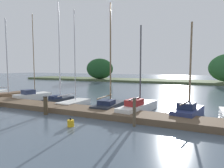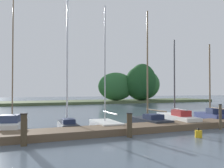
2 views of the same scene
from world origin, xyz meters
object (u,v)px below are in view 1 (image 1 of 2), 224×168
(sailboat_5, at_px, (110,104))
(sailboat_1, at_px, (7,95))
(sailboat_3, at_px, (59,97))
(mooring_piling_3, at_px, (134,112))
(sailboat_2, at_px, (33,96))
(mooring_piling_2, at_px, (46,105))
(channel_buoy_1, at_px, (71,123))
(sailboat_6, at_px, (139,107))
(sailboat_4, at_px, (75,102))
(sailboat_7, at_px, (188,111))

(sailboat_5, bearing_deg, sailboat_1, 88.72)
(sailboat_3, bearing_deg, mooring_piling_3, -109.71)
(mooring_piling_3, bearing_deg, sailboat_2, 161.09)
(sailboat_2, bearing_deg, mooring_piling_3, -94.89)
(mooring_piling_2, distance_m, mooring_piling_3, 5.87)
(mooring_piling_2, distance_m, channel_buoy_1, 3.31)
(mooring_piling_2, bearing_deg, mooring_piling_3, 0.22)
(sailboat_3, relative_size, sailboat_6, 1.47)
(mooring_piling_3, bearing_deg, channel_buoy_1, -154.19)
(sailboat_4, relative_size, mooring_piling_2, 6.30)
(sailboat_5, height_order, sailboat_6, sailboat_5)
(sailboat_5, bearing_deg, sailboat_6, -90.44)
(sailboat_4, bearing_deg, mooring_piling_2, -177.36)
(sailboat_1, relative_size, channel_buoy_1, 16.66)
(sailboat_6, xyz_separation_m, mooring_piling_3, (0.73, -3.06, 0.34))
(sailboat_1, bearing_deg, sailboat_7, -81.72)
(sailboat_4, bearing_deg, sailboat_6, -87.34)
(sailboat_5, height_order, mooring_piling_2, sailboat_5)
(sailboat_7, distance_m, channel_buoy_1, 6.85)
(sailboat_5, bearing_deg, mooring_piling_2, 134.91)
(sailboat_2, relative_size, sailboat_4, 1.06)
(sailboat_4, xyz_separation_m, sailboat_6, (5.13, 0.00, 0.10))
(sailboat_4, bearing_deg, sailboat_1, 92.06)
(channel_buoy_1, bearing_deg, sailboat_5, 89.81)
(sailboat_4, relative_size, mooring_piling_3, 5.05)
(channel_buoy_1, bearing_deg, sailboat_7, 40.22)
(sailboat_1, height_order, channel_buoy_1, sailboat_1)
(sailboat_2, height_order, mooring_piling_2, sailboat_2)
(mooring_piling_2, relative_size, channel_buoy_1, 2.58)
(channel_buoy_1, bearing_deg, mooring_piling_3, 25.81)
(sailboat_2, distance_m, mooring_piling_3, 11.64)
(sailboat_6, distance_m, sailboat_7, 3.07)
(sailboat_1, distance_m, sailboat_7, 16.03)
(sailboat_2, relative_size, sailboat_5, 1.04)
(sailboat_3, distance_m, sailboat_4, 2.23)
(sailboat_1, height_order, mooring_piling_3, sailboat_1)
(sailboat_5, height_order, mooring_piling_3, sailboat_5)
(sailboat_3, bearing_deg, sailboat_1, 101.52)
(sailboat_4, bearing_deg, mooring_piling_3, -114.89)
(sailboat_2, height_order, sailboat_4, sailboat_2)
(sailboat_5, height_order, sailboat_7, sailboat_5)
(sailboat_4, distance_m, sailboat_7, 8.21)
(sailboat_3, relative_size, sailboat_7, 1.49)
(sailboat_2, height_order, channel_buoy_1, sailboat_2)
(sailboat_2, xyz_separation_m, channel_buoy_1, (8.12, -5.16, -0.22))
(sailboat_5, bearing_deg, channel_buoy_1, 179.01)
(sailboat_3, distance_m, sailboat_6, 7.28)
(sailboat_1, bearing_deg, sailboat_3, -75.22)
(sailboat_3, bearing_deg, mooring_piling_2, -145.27)
(sailboat_1, distance_m, sailboat_4, 7.83)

